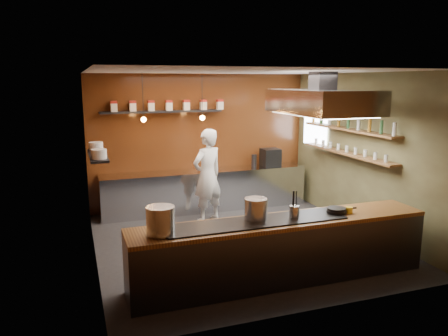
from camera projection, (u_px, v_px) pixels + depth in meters
name	position (u px, v px, depth m)	size (l,w,h in m)	color
floor	(241.00, 242.00, 7.84)	(5.00, 5.00, 0.00)	black
back_wall	(201.00, 141.00, 9.86)	(5.00, 5.00, 0.00)	#38150A
left_wall	(91.00, 170.00, 6.74)	(5.00, 5.00, 0.00)	#38150A
right_wall	(363.00, 152.00, 8.35)	(5.00, 5.00, 0.00)	#464228
ceiling	(242.00, 71.00, 7.25)	(5.00, 5.00, 0.00)	silver
window_pane	(315.00, 124.00, 9.83)	(1.00, 1.00, 0.00)	white
prep_counter	(206.00, 190.00, 9.76)	(4.60, 0.65, 0.90)	silver
pass_counter	(281.00, 250.00, 6.26)	(4.40, 0.72, 0.94)	#38383D
tin_shelf	(162.00, 112.00, 9.30)	(2.60, 0.26, 0.04)	black
plate_shelf	(98.00, 156.00, 7.71)	(0.30, 1.40, 0.04)	black
bottle_shelf_upper	(348.00, 129.00, 8.49)	(0.26, 2.80, 0.04)	brown
bottle_shelf_lower	(347.00, 153.00, 8.58)	(0.26, 2.80, 0.04)	brown
extractor_hood	(322.00, 101.00, 7.39)	(1.20, 2.00, 0.72)	#38383D
pendant_left	(144.00, 117.00, 8.54)	(0.10, 0.10, 0.95)	black
pendant_right	(202.00, 115.00, 8.92)	(0.10, 0.10, 0.95)	black
storage_tins	(169.00, 105.00, 9.32)	(2.43, 0.13, 0.22)	beige
plate_stacks	(97.00, 150.00, 7.69)	(0.26, 1.16, 0.16)	silver
bottles	(348.00, 122.00, 8.46)	(0.06, 2.66, 0.24)	silver
wine_glasses	(347.00, 149.00, 8.56)	(0.07, 2.37, 0.13)	silver
stockpot_large	(160.00, 220.00, 5.52)	(0.37, 0.37, 0.36)	#B3B6BB
stockpot_small	(256.00, 209.00, 6.09)	(0.32, 0.32, 0.30)	silver
utensil_crock	(294.00, 212.00, 6.16)	(0.14, 0.14, 0.18)	#BABCC1
frying_pan	(337.00, 210.00, 6.43)	(0.46, 0.29, 0.07)	black
butter_jar	(349.00, 210.00, 6.47)	(0.10, 0.10, 0.09)	yellow
espresso_machine	(270.00, 157.00, 10.15)	(0.40, 0.38, 0.40)	black
chef	(207.00, 176.00, 8.84)	(0.70, 0.46, 1.91)	white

